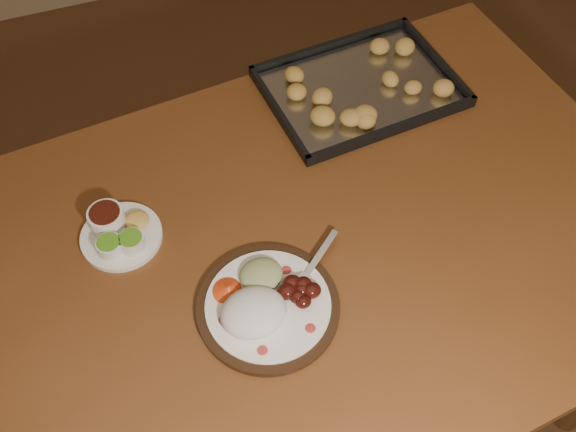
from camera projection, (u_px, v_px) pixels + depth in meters
name	position (u px, v px, depth m)	size (l,w,h in m)	color
dining_table	(272.00, 284.00, 1.22)	(1.58, 1.05, 0.75)	brown
dinner_plate	(265.00, 304.00, 1.07)	(0.29, 0.24, 0.06)	black
condiment_saucer	(118.00, 232.00, 1.15)	(0.15, 0.15, 0.05)	white
baking_tray	(360.00, 86.00, 1.38)	(0.42, 0.33, 0.04)	black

